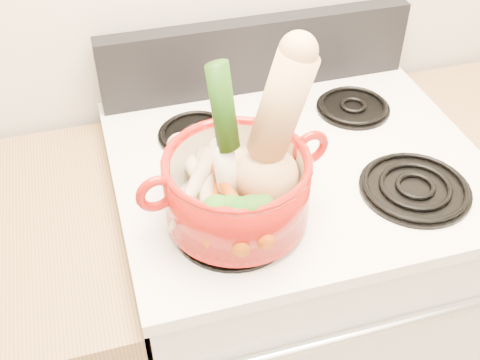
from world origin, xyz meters
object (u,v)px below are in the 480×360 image
object	(u,v)px
dutch_oven	(237,188)
squash	(284,129)
leek	(226,138)
stove_body	(286,301)

from	to	relation	value
dutch_oven	squash	distance (m)	0.14
squash	leek	size ratio (longest dim) A/B	1.05
stove_body	squash	xyz separation A→B (m)	(-0.09, -0.14, 0.69)
dutch_oven	stove_body	bearing A→B (deg)	30.34
dutch_oven	squash	bearing A→B (deg)	-6.99
dutch_oven	leek	distance (m)	0.11
stove_body	squash	world-z (taller)	squash
stove_body	dutch_oven	world-z (taller)	dutch_oven
stove_body	dutch_oven	xyz separation A→B (m)	(-0.18, -0.14, 0.57)
squash	dutch_oven	bearing A→B (deg)	-158.51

